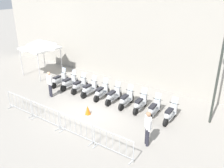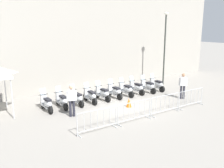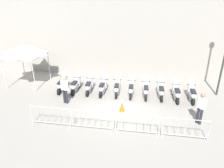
{
  "view_description": "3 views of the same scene",
  "coord_description": "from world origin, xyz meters",
  "px_view_note": "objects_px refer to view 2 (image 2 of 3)",
  "views": [
    {
      "loc": [
        8.38,
        -8.84,
        6.88
      ],
      "look_at": [
        0.36,
        1.83,
        1.27
      ],
      "focal_mm": 38.27,
      "sensor_mm": 36.0,
      "label": 1
    },
    {
      "loc": [
        -8.08,
        -11.59,
        4.69
      ],
      "look_at": [
        -0.15,
        1.34,
        1.16
      ],
      "focal_mm": 39.24,
      "sensor_mm": 36.0,
      "label": 2
    },
    {
      "loc": [
        1.64,
        -10.54,
        6.21
      ],
      "look_at": [
        -0.78,
        1.47,
        0.92
      ],
      "focal_mm": 33.84,
      "sensor_mm": 36.0,
      "label": 3
    }
  ],
  "objects_px": {
    "motorcycle_6": "(126,90)",
    "barrier_segment_2": "(165,104)",
    "motorcycle_4": "(103,94)",
    "barrier_segment_3": "(191,98)",
    "motorcycle_9": "(157,85)",
    "barrier_segment_0": "(97,121)",
    "motorcycle_1": "(62,101)",
    "traffic_cone": "(129,103)",
    "officer_near_row_end": "(183,84)",
    "street_lamp": "(165,42)",
    "motorcycle_3": "(90,96)",
    "motorcycle_8": "(148,87)",
    "motorcycle_2": "(77,98)",
    "barrier_segment_1": "(134,112)",
    "motorcycle_0": "(47,104)",
    "motorcycle_5": "(115,92)",
    "motorcycle_7": "(137,88)",
    "officer_mid_plaza": "(72,99)"
  },
  "relations": [
    {
      "from": "motorcycle_6",
      "to": "barrier_segment_2",
      "type": "height_order",
      "value": "motorcycle_6"
    },
    {
      "from": "motorcycle_4",
      "to": "barrier_segment_3",
      "type": "height_order",
      "value": "motorcycle_4"
    },
    {
      "from": "motorcycle_9",
      "to": "barrier_segment_0",
      "type": "relative_size",
      "value": 0.83
    },
    {
      "from": "barrier_segment_0",
      "to": "motorcycle_6",
      "type": "bearing_deg",
      "value": 42.94
    },
    {
      "from": "barrier_segment_2",
      "to": "motorcycle_1",
      "type": "bearing_deg",
      "value": 139.5
    },
    {
      "from": "barrier_segment_0",
      "to": "traffic_cone",
      "type": "bearing_deg",
      "value": 33.2
    },
    {
      "from": "barrier_segment_0",
      "to": "officer_near_row_end",
      "type": "height_order",
      "value": "officer_near_row_end"
    },
    {
      "from": "barrier_segment_3",
      "to": "officer_near_row_end",
      "type": "height_order",
      "value": "officer_near_row_end"
    },
    {
      "from": "barrier_segment_2",
      "to": "traffic_cone",
      "type": "relative_size",
      "value": 3.78
    },
    {
      "from": "motorcycle_9",
      "to": "street_lamp",
      "type": "height_order",
      "value": "street_lamp"
    },
    {
      "from": "motorcycle_6",
      "to": "barrier_segment_2",
      "type": "relative_size",
      "value": 0.83
    },
    {
      "from": "motorcycle_9",
      "to": "street_lamp",
      "type": "bearing_deg",
      "value": 34.78
    },
    {
      "from": "motorcycle_3",
      "to": "motorcycle_4",
      "type": "height_order",
      "value": "same"
    },
    {
      "from": "motorcycle_8",
      "to": "officer_near_row_end",
      "type": "relative_size",
      "value": 1.0
    },
    {
      "from": "traffic_cone",
      "to": "officer_near_row_end",
      "type": "bearing_deg",
      "value": -6.19
    },
    {
      "from": "motorcycle_4",
      "to": "traffic_cone",
      "type": "bearing_deg",
      "value": -71.85
    },
    {
      "from": "motorcycle_2",
      "to": "motorcycle_6",
      "type": "xyz_separation_m",
      "value": [
        3.77,
        0.13,
        0.0
      ]
    },
    {
      "from": "barrier_segment_0",
      "to": "barrier_segment_3",
      "type": "relative_size",
      "value": 1.0
    },
    {
      "from": "officer_near_row_end",
      "to": "barrier_segment_1",
      "type": "bearing_deg",
      "value": -162.58
    },
    {
      "from": "barrier_segment_0",
      "to": "street_lamp",
      "type": "height_order",
      "value": "street_lamp"
    },
    {
      "from": "barrier_segment_3",
      "to": "motorcycle_9",
      "type": "bearing_deg",
      "value": 77.92
    },
    {
      "from": "motorcycle_0",
      "to": "motorcycle_1",
      "type": "relative_size",
      "value": 1.0
    },
    {
      "from": "motorcycle_1",
      "to": "barrier_segment_2",
      "type": "height_order",
      "value": "motorcycle_1"
    },
    {
      "from": "motorcycle_0",
      "to": "barrier_segment_2",
      "type": "distance_m",
      "value": 6.65
    },
    {
      "from": "barrier_segment_1",
      "to": "barrier_segment_3",
      "type": "bearing_deg",
      "value": 2.13
    },
    {
      "from": "street_lamp",
      "to": "barrier_segment_2",
      "type": "bearing_deg",
      "value": -132.16
    },
    {
      "from": "barrier_segment_2",
      "to": "motorcycle_8",
      "type": "bearing_deg",
      "value": 62.44
    },
    {
      "from": "motorcycle_8",
      "to": "barrier_segment_2",
      "type": "relative_size",
      "value": 0.83
    },
    {
      "from": "officer_near_row_end",
      "to": "motorcycle_1",
      "type": "bearing_deg",
      "value": 162.91
    },
    {
      "from": "traffic_cone",
      "to": "barrier_segment_0",
      "type": "bearing_deg",
      "value": -146.8
    },
    {
      "from": "motorcycle_5",
      "to": "barrier_segment_1",
      "type": "relative_size",
      "value": 0.83
    },
    {
      "from": "motorcycle_7",
      "to": "motorcycle_9",
      "type": "relative_size",
      "value": 1.0
    },
    {
      "from": "motorcycle_1",
      "to": "motorcycle_8",
      "type": "height_order",
      "value": "same"
    },
    {
      "from": "motorcycle_1",
      "to": "motorcycle_4",
      "type": "relative_size",
      "value": 1.0
    },
    {
      "from": "motorcycle_0",
      "to": "officer_near_row_end",
      "type": "relative_size",
      "value": 1.0
    },
    {
      "from": "barrier_segment_2",
      "to": "traffic_cone",
      "type": "height_order",
      "value": "barrier_segment_2"
    },
    {
      "from": "motorcycle_8",
      "to": "barrier_segment_3",
      "type": "distance_m",
      "value": 3.9
    },
    {
      "from": "motorcycle_0",
      "to": "officer_near_row_end",
      "type": "distance_m",
      "value": 8.8
    },
    {
      "from": "motorcycle_7",
      "to": "officer_mid_plaza",
      "type": "xyz_separation_m",
      "value": [
        -5.69,
        -1.83,
        0.53
      ]
    },
    {
      "from": "barrier_segment_1",
      "to": "officer_near_row_end",
      "type": "xyz_separation_m",
      "value": [
        5.19,
        1.63,
        0.46
      ]
    },
    {
      "from": "motorcycle_2",
      "to": "barrier_segment_3",
      "type": "distance_m",
      "value": 6.9
    },
    {
      "from": "barrier_segment_0",
      "to": "traffic_cone",
      "type": "distance_m",
      "value": 3.93
    },
    {
      "from": "motorcycle_8",
      "to": "motorcycle_2",
      "type": "bearing_deg",
      "value": -179.25
    },
    {
      "from": "motorcycle_1",
      "to": "barrier_segment_2",
      "type": "xyz_separation_m",
      "value": [
        4.53,
        -3.87,
        0.07
      ]
    },
    {
      "from": "motorcycle_9",
      "to": "barrier_segment_2",
      "type": "height_order",
      "value": "motorcycle_9"
    },
    {
      "from": "motorcycle_4",
      "to": "motorcycle_9",
      "type": "xyz_separation_m",
      "value": [
        4.71,
        0.06,
        0.0
      ]
    },
    {
      "from": "barrier_segment_2",
      "to": "officer_near_row_end",
      "type": "relative_size",
      "value": 1.2
    },
    {
      "from": "barrier_segment_1",
      "to": "officer_mid_plaza",
      "type": "bearing_deg",
      "value": 135.72
    },
    {
      "from": "motorcycle_0",
      "to": "motorcycle_4",
      "type": "distance_m",
      "value": 3.78
    },
    {
      "from": "motorcycle_3",
      "to": "motorcycle_8",
      "type": "distance_m",
      "value": 4.72
    }
  ]
}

